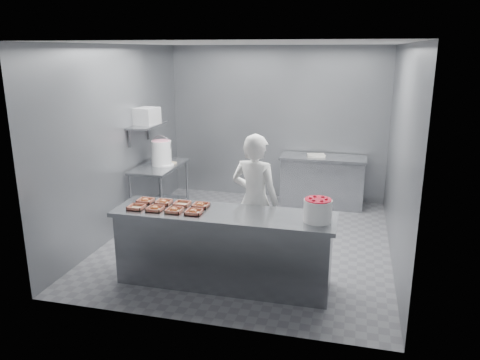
{
  "coord_description": "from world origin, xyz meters",
  "views": [
    {
      "loc": [
        1.43,
        -6.26,
        2.72
      ],
      "look_at": [
        -0.09,
        -0.2,
        0.97
      ],
      "focal_mm": 35.0,
      "sensor_mm": 36.0,
      "label": 1
    }
  ],
  "objects_px": {
    "worker": "(255,201)",
    "tray_3": "(194,212)",
    "tray_4": "(145,201)",
    "tray_2": "(174,210)",
    "tray_6": "(182,204)",
    "glaze_bucket": "(161,152)",
    "prep_table": "(160,183)",
    "tray_5": "(163,202)",
    "strawberry_tub": "(318,209)",
    "appliance": "(147,116)",
    "tray_7": "(201,205)",
    "service_counter": "(224,248)",
    "tray_1": "(155,208)",
    "tray_0": "(136,207)",
    "back_counter": "(322,181)"
  },
  "relations": [
    {
      "from": "back_counter",
      "to": "tray_2",
      "type": "height_order",
      "value": "tray_2"
    },
    {
      "from": "tray_6",
      "to": "worker",
      "type": "distance_m",
      "value": 0.93
    },
    {
      "from": "tray_4",
      "to": "worker",
      "type": "height_order",
      "value": "worker"
    },
    {
      "from": "prep_table",
      "to": "worker",
      "type": "xyz_separation_m",
      "value": [
        1.89,
        -1.35,
        0.27
      ]
    },
    {
      "from": "tray_3",
      "to": "tray_5",
      "type": "bearing_deg",
      "value": 152.59
    },
    {
      "from": "prep_table",
      "to": "glaze_bucket",
      "type": "bearing_deg",
      "value": 25.89
    },
    {
      "from": "strawberry_tub",
      "to": "prep_table",
      "type": "bearing_deg",
      "value": 144.07
    },
    {
      "from": "back_counter",
      "to": "tray_6",
      "type": "xyz_separation_m",
      "value": [
        -1.46,
        -3.13,
        0.47
      ]
    },
    {
      "from": "prep_table",
      "to": "worker",
      "type": "height_order",
      "value": "worker"
    },
    {
      "from": "prep_table",
      "to": "back_counter",
      "type": "height_order",
      "value": "same"
    },
    {
      "from": "tray_6",
      "to": "glaze_bucket",
      "type": "xyz_separation_m",
      "value": [
        -1.05,
        1.85,
        0.19
      ]
    },
    {
      "from": "prep_table",
      "to": "tray_1",
      "type": "bearing_deg",
      "value": -67.7
    },
    {
      "from": "prep_table",
      "to": "worker",
      "type": "bearing_deg",
      "value": -35.5
    },
    {
      "from": "tray_5",
      "to": "strawberry_tub",
      "type": "height_order",
      "value": "strawberry_tub"
    },
    {
      "from": "tray_0",
      "to": "tray_5",
      "type": "bearing_deg",
      "value": 46.4
    },
    {
      "from": "tray_1",
      "to": "tray_2",
      "type": "height_order",
      "value": "same"
    },
    {
      "from": "back_counter",
      "to": "tray_0",
      "type": "relative_size",
      "value": 8.01
    },
    {
      "from": "tray_7",
      "to": "tray_6",
      "type": "bearing_deg",
      "value": 180.0
    },
    {
      "from": "tray_4",
      "to": "tray_2",
      "type": "bearing_deg",
      "value": -27.41
    },
    {
      "from": "service_counter",
      "to": "tray_1",
      "type": "bearing_deg",
      "value": -171.15
    },
    {
      "from": "service_counter",
      "to": "tray_3",
      "type": "bearing_deg",
      "value": -158.7
    },
    {
      "from": "tray_0",
      "to": "tray_3",
      "type": "bearing_deg",
      "value": -0.0
    },
    {
      "from": "tray_2",
      "to": "strawberry_tub",
      "type": "bearing_deg",
      "value": 3.36
    },
    {
      "from": "tray_7",
      "to": "worker",
      "type": "relative_size",
      "value": 0.11
    },
    {
      "from": "tray_7",
      "to": "appliance",
      "type": "distance_m",
      "value": 2.48
    },
    {
      "from": "tray_7",
      "to": "appliance",
      "type": "relative_size",
      "value": 0.53
    },
    {
      "from": "tray_6",
      "to": "appliance",
      "type": "bearing_deg",
      "value": 124.79
    },
    {
      "from": "tray_7",
      "to": "tray_1",
      "type": "bearing_deg",
      "value": -152.59
    },
    {
      "from": "tray_0",
      "to": "glaze_bucket",
      "type": "bearing_deg",
      "value": 105.32
    },
    {
      "from": "service_counter",
      "to": "glaze_bucket",
      "type": "bearing_deg",
      "value": 129.26
    },
    {
      "from": "service_counter",
      "to": "tray_7",
      "type": "height_order",
      "value": "tray_7"
    },
    {
      "from": "back_counter",
      "to": "tray_2",
      "type": "distance_m",
      "value": 3.71
    },
    {
      "from": "tray_2",
      "to": "tray_4",
      "type": "height_order",
      "value": "same"
    },
    {
      "from": "prep_table",
      "to": "tray_7",
      "type": "bearing_deg",
      "value": -53.91
    },
    {
      "from": "back_counter",
      "to": "tray_1",
      "type": "xyz_separation_m",
      "value": [
        -1.7,
        -3.37,
        0.47
      ]
    },
    {
      "from": "tray_1",
      "to": "tray_4",
      "type": "xyz_separation_m",
      "value": [
        -0.24,
        0.25,
        0.0
      ]
    },
    {
      "from": "tray_5",
      "to": "glaze_bucket",
      "type": "bearing_deg",
      "value": 113.72
    },
    {
      "from": "tray_3",
      "to": "tray_7",
      "type": "relative_size",
      "value": 1.0
    },
    {
      "from": "prep_table",
      "to": "tray_7",
      "type": "xyz_separation_m",
      "value": [
        1.33,
        -1.83,
        0.33
      ]
    },
    {
      "from": "back_counter",
      "to": "tray_3",
      "type": "xyz_separation_m",
      "value": [
        -1.22,
        -3.37,
        0.47
      ]
    },
    {
      "from": "tray_0",
      "to": "strawberry_tub",
      "type": "distance_m",
      "value": 2.12
    },
    {
      "from": "tray_6",
      "to": "glaze_bucket",
      "type": "bearing_deg",
      "value": 119.73
    },
    {
      "from": "tray_2",
      "to": "tray_3",
      "type": "distance_m",
      "value": 0.24
    },
    {
      "from": "tray_0",
      "to": "strawberry_tub",
      "type": "bearing_deg",
      "value": 2.6
    },
    {
      "from": "appliance",
      "to": "glaze_bucket",
      "type": "bearing_deg",
      "value": 17.04
    },
    {
      "from": "tray_0",
      "to": "tray_7",
      "type": "distance_m",
      "value": 0.76
    },
    {
      "from": "service_counter",
      "to": "tray_0",
      "type": "distance_m",
      "value": 1.14
    },
    {
      "from": "worker",
      "to": "tray_3",
      "type": "bearing_deg",
      "value": 65.18
    },
    {
      "from": "tray_3",
      "to": "appliance",
      "type": "distance_m",
      "value": 2.67
    },
    {
      "from": "tray_5",
      "to": "worker",
      "type": "distance_m",
      "value": 1.15
    }
  ]
}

